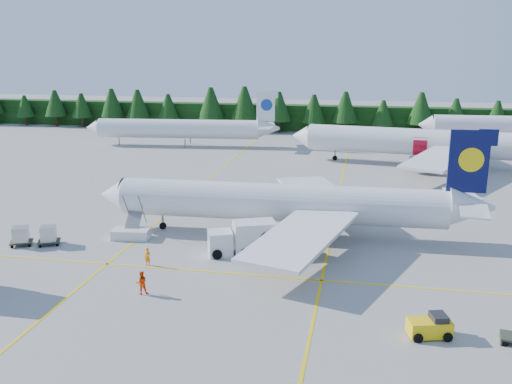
% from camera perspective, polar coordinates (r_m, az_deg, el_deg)
% --- Properties ---
extents(ground, '(320.00, 320.00, 0.00)m').
position_cam_1_polar(ground, '(56.65, 0.97, -6.01)').
color(ground, '#9C9C97').
rests_on(ground, ground).
extents(taxi_stripe_a, '(0.25, 120.00, 0.01)m').
position_cam_1_polar(taxi_stripe_a, '(78.43, -6.57, -0.23)').
color(taxi_stripe_a, yellow).
rests_on(taxi_stripe_a, ground).
extents(taxi_stripe_b, '(0.25, 120.00, 0.01)m').
position_cam_1_polar(taxi_stripe_b, '(74.99, 8.17, -0.97)').
color(taxi_stripe_b, yellow).
rests_on(taxi_stripe_b, ground).
extents(taxi_stripe_cross, '(80.00, 0.25, 0.01)m').
position_cam_1_polar(taxi_stripe_cross, '(51.17, -0.21, -8.33)').
color(taxi_stripe_cross, yellow).
rests_on(taxi_stripe_cross, ground).
extents(treeline_hedge, '(220.00, 4.00, 6.00)m').
position_cam_1_polar(treeline_hedge, '(135.60, 7.09, 7.30)').
color(treeline_hedge, black).
rests_on(treeline_hedge, ground).
extents(airliner_navy, '(40.70, 33.48, 11.83)m').
position_cam_1_polar(airliner_navy, '(60.57, 1.77, -1.10)').
color(airliner_navy, silver).
rests_on(airliner_navy, ground).
extents(airliner_red, '(44.75, 36.60, 13.04)m').
position_cam_1_polar(airliner_red, '(99.63, 15.73, 4.79)').
color(airliner_red, silver).
rests_on(airliner_red, ground).
extents(airliner_far_left, '(38.34, 7.19, 11.15)m').
position_cam_1_polar(airliner_far_left, '(116.27, -8.32, 6.31)').
color(airliner_far_left, silver).
rests_on(airliner_far_left, ground).
extents(airstairs, '(4.08, 5.54, 3.48)m').
position_cam_1_polar(airstairs, '(61.92, -12.32, -3.80)').
color(airstairs, silver).
rests_on(airstairs, ground).
extents(service_truck, '(6.96, 4.63, 3.16)m').
position_cam_1_polar(service_truck, '(55.84, -1.38, -4.61)').
color(service_truck, silver).
rests_on(service_truck, ground).
extents(baggage_tug, '(3.22, 2.25, 1.57)m').
position_cam_1_polar(baggage_tug, '(42.77, 17.04, -12.71)').
color(baggage_tug, yellow).
rests_on(baggage_tug, ground).
extents(uld_pair, '(5.31, 3.11, 1.65)m').
position_cam_1_polar(uld_pair, '(62.38, -21.26, -4.00)').
color(uld_pair, '#2E3325').
rests_on(uld_pair, ground).
extents(crew_a, '(0.68, 0.50, 1.71)m').
position_cam_1_polar(crew_a, '(53.98, -10.79, -6.38)').
color(crew_a, orange).
rests_on(crew_a, ground).
extents(crew_b, '(1.20, 1.11, 1.98)m').
position_cam_1_polar(crew_b, '(48.14, -11.38, -8.88)').
color(crew_b, '#FF4405').
rests_on(crew_b, ground).
extents(crew_c, '(0.56, 0.74, 1.62)m').
position_cam_1_polar(crew_c, '(61.60, 8.00, -3.64)').
color(crew_c, '#E96104').
rests_on(crew_c, ground).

